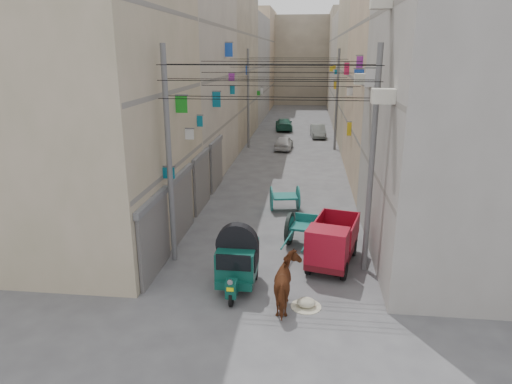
# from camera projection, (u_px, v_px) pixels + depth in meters

# --- Properties ---
(ground) EXTENTS (140.00, 140.00, 0.00)m
(ground) POSITION_uv_depth(u_px,v_px,m) (246.00, 368.00, 11.60)
(ground) COLOR #48484B
(ground) RESTS_ON ground
(building_row_left) EXTENTS (8.00, 62.00, 14.00)m
(building_row_left) POSITION_uv_depth(u_px,v_px,m) (210.00, 66.00, 43.00)
(building_row_left) COLOR tan
(building_row_left) RESTS_ON ground
(building_row_right) EXTENTS (8.00, 62.00, 14.00)m
(building_row_right) POSITION_uv_depth(u_px,v_px,m) (384.00, 67.00, 41.26)
(building_row_right) COLOR #99948F
(building_row_right) RESTS_ON ground
(end_cap_building) EXTENTS (22.00, 10.00, 13.00)m
(end_cap_building) POSITION_uv_depth(u_px,v_px,m) (302.00, 60.00, 72.40)
(end_cap_building) COLOR tan
(end_cap_building) RESTS_ON ground
(shutters_left) EXTENTS (0.18, 14.40, 2.88)m
(shutters_left) POSITION_uv_depth(u_px,v_px,m) (193.00, 190.00, 21.45)
(shutters_left) COLOR #48484C
(shutters_left) RESTS_ON ground
(signboards) EXTENTS (8.22, 40.52, 5.67)m
(signboards) POSITION_uv_depth(u_px,v_px,m) (288.00, 118.00, 31.17)
(signboards) COLOR #0B6883
(signboards) RESTS_ON ground
(ac_units) EXTENTS (0.70, 6.55, 3.35)m
(ac_units) POSITION_uv_depth(u_px,v_px,m) (374.00, 60.00, 16.31)
(ac_units) COLOR beige
(ac_units) RESTS_ON ground
(utility_poles) EXTENTS (7.40, 22.20, 8.00)m
(utility_poles) POSITION_uv_depth(u_px,v_px,m) (285.00, 119.00, 26.58)
(utility_poles) COLOR #5D5D5F
(utility_poles) RESTS_ON ground
(overhead_cables) EXTENTS (7.40, 22.52, 1.12)m
(overhead_cables) POSITION_uv_depth(u_px,v_px,m) (283.00, 71.00, 23.30)
(overhead_cables) COLOR black
(overhead_cables) RESTS_ON ground
(auto_rickshaw) EXTENTS (1.42, 2.48, 1.75)m
(auto_rickshaw) POSITION_uv_depth(u_px,v_px,m) (237.00, 259.00, 15.34)
(auto_rickshaw) COLOR black
(auto_rickshaw) RESTS_ON ground
(tonga_cart) EXTENTS (1.69, 3.17, 1.36)m
(tonga_cart) POSITION_uv_depth(u_px,v_px,m) (304.00, 230.00, 18.76)
(tonga_cart) COLOR black
(tonga_cart) RESTS_ON ground
(mini_truck) EXTENTS (2.18, 3.51, 1.83)m
(mini_truck) POSITION_uv_depth(u_px,v_px,m) (331.00, 246.00, 16.72)
(mini_truck) COLOR black
(mini_truck) RESTS_ON ground
(second_cart) EXTENTS (1.62, 1.49, 1.26)m
(second_cart) POSITION_uv_depth(u_px,v_px,m) (285.00, 198.00, 23.02)
(second_cart) COLOR #16635D
(second_cart) RESTS_ON ground
(feed_sack) EXTENTS (0.60, 0.48, 0.30)m
(feed_sack) POSITION_uv_depth(u_px,v_px,m) (306.00, 302.00, 14.36)
(feed_sack) COLOR beige
(feed_sack) RESTS_ON ground
(horse) EXTENTS (0.98, 1.99, 1.64)m
(horse) POSITION_uv_depth(u_px,v_px,m) (288.00, 284.00, 14.11)
(horse) COLOR brown
(horse) RESTS_ON ground
(distant_car_white) EXTENTS (1.56, 3.39, 1.13)m
(distant_car_white) POSITION_uv_depth(u_px,v_px,m) (284.00, 143.00, 37.65)
(distant_car_white) COLOR silver
(distant_car_white) RESTS_ON ground
(distant_car_grey) EXTENTS (1.55, 3.69, 1.19)m
(distant_car_grey) POSITION_uv_depth(u_px,v_px,m) (318.00, 131.00, 43.08)
(distant_car_grey) COLOR slate
(distant_car_grey) RESTS_ON ground
(distant_car_green) EXTENTS (2.03, 4.24, 1.19)m
(distant_car_green) POSITION_uv_depth(u_px,v_px,m) (284.00, 124.00, 47.12)
(distant_car_green) COLOR #1E5946
(distant_car_green) RESTS_ON ground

